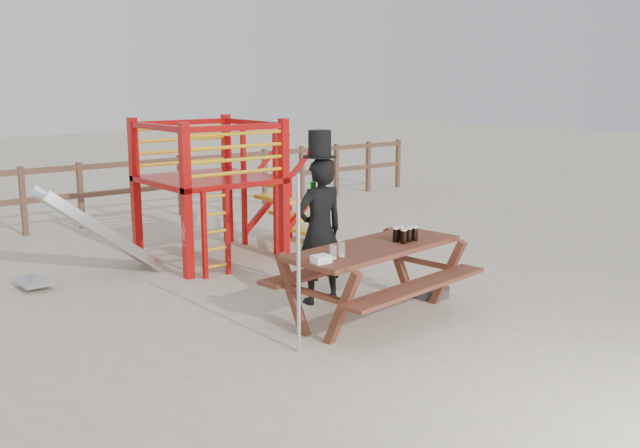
# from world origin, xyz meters

# --- Properties ---
(ground) EXTENTS (60.00, 60.00, 0.00)m
(ground) POSITION_xyz_m (0.00, 0.00, 0.00)
(ground) COLOR #C2B297
(ground) RESTS_ON ground
(back_fence) EXTENTS (15.09, 0.09, 1.20)m
(back_fence) POSITION_xyz_m (0.00, 7.00, 0.74)
(back_fence) COLOR brown
(back_fence) RESTS_ON ground
(playground_fort) EXTENTS (4.71, 1.84, 2.10)m
(playground_fort) POSITION_xyz_m (0.12, 3.58, 1.07)
(playground_fort) COLOR #A90B0B
(playground_fort) RESTS_ON ground
(picnic_table) EXTENTS (2.35, 1.77, 0.84)m
(picnic_table) POSITION_xyz_m (0.24, 0.04, 0.53)
(picnic_table) COLOR maroon
(picnic_table) RESTS_ON ground
(man_with_hat) EXTENTS (0.67, 0.47, 2.07)m
(man_with_hat) POSITION_xyz_m (0.13, 0.88, 0.93)
(man_with_hat) COLOR black
(man_with_hat) RESTS_ON ground
(metal_pole) EXTENTS (0.04, 0.04, 1.77)m
(metal_pole) POSITION_xyz_m (-1.03, -0.26, 0.89)
(metal_pole) COLOR #B2B2B7
(metal_pole) RESTS_ON ground
(parasol_base) EXTENTS (0.49, 0.49, 0.21)m
(parasol_base) POSITION_xyz_m (1.37, 0.22, 0.06)
(parasol_base) COLOR #333438
(parasol_base) RESTS_ON ground
(paper_bag) EXTENTS (0.18, 0.15, 0.08)m
(paper_bag) POSITION_xyz_m (-0.70, -0.20, 0.88)
(paper_bag) COLOR white
(paper_bag) RESTS_ON picnic_table
(stout_pints) EXTENTS (0.29, 0.19, 0.17)m
(stout_pints) POSITION_xyz_m (0.64, -0.04, 0.93)
(stout_pints) COLOR black
(stout_pints) RESTS_ON picnic_table
(empty_glasses) EXTENTS (0.21, 0.10, 0.15)m
(empty_glasses) POSITION_xyz_m (-0.43, -0.13, 0.91)
(empty_glasses) COLOR silver
(empty_glasses) RESTS_ON picnic_table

